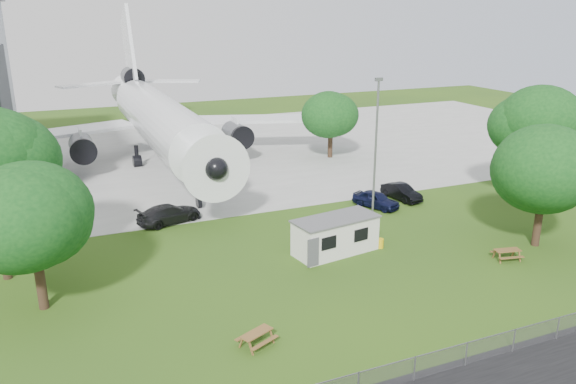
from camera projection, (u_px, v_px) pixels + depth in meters
name	position (u px, v px, depth m)	size (l,w,h in m)	color
ground	(308.00, 295.00, 34.17)	(160.00, 160.00, 0.00)	#3B6217
concrete_apron	(174.00, 156.00, 67.46)	(120.00, 46.00, 0.03)	#B7B7B2
airliner	(158.00, 117.00, 63.23)	(46.36, 47.73, 17.69)	white
site_cabin	(336.00, 235.00, 39.95)	(6.92, 3.62, 2.62)	silver
picnic_west	(257.00, 345.00, 29.02)	(1.80, 1.50, 0.76)	brown
picnic_east	(506.00, 260.00, 39.09)	(1.80, 1.50, 0.76)	brown
lamp_mast	(375.00, 163.00, 40.84)	(0.16, 0.16, 12.00)	slate
tree_west_small	(32.00, 222.00, 31.06)	(7.02, 7.02, 8.89)	#382619
tree_east_front	(545.00, 172.00, 39.83)	(7.63, 7.63, 9.48)	#382619
tree_east_back	(535.00, 126.00, 48.63)	(8.26, 8.26, 11.19)	#382619
tree_far_apron	(331.00, 116.00, 65.40)	(6.67, 6.67, 8.31)	#382619
car_ne_hatch	(376.00, 200.00, 49.40)	(1.72, 4.27, 1.45)	black
car_ne_sedan	(401.00, 192.00, 51.53)	(1.50, 4.30, 1.42)	black
car_apron_van	(169.00, 214.00, 45.75)	(2.16, 5.31, 1.54)	black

